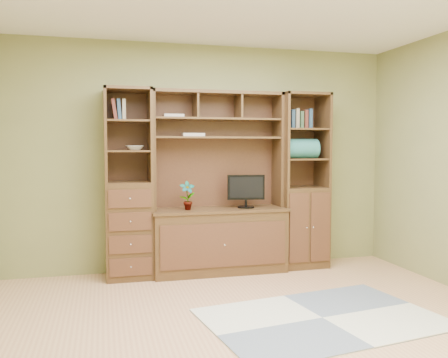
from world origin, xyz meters
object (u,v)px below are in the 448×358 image
object	(u,v)px
center_hutch	(219,182)
monitor	(246,185)
left_tower	(129,184)
right_tower	(302,181)

from	to	relation	value
center_hutch	monitor	xyz separation A→B (m)	(0.31, -0.03, -0.04)
left_tower	right_tower	size ratio (longest dim) A/B	1.00
monitor	center_hutch	bearing A→B (deg)	-176.05
monitor	left_tower	bearing A→B (deg)	-172.83
center_hutch	left_tower	bearing A→B (deg)	177.71
center_hutch	right_tower	world-z (taller)	same
center_hutch	right_tower	xyz separation A→B (m)	(1.02, 0.04, 0.00)
left_tower	right_tower	distance (m)	2.02
center_hutch	right_tower	distance (m)	1.03
right_tower	left_tower	bearing A→B (deg)	180.00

